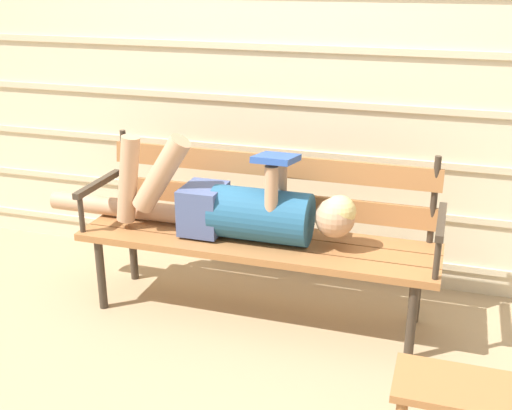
% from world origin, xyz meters
% --- Properties ---
extents(ground_plane, '(12.00, 12.00, 0.00)m').
position_xyz_m(ground_plane, '(0.00, 0.00, 0.00)').
color(ground_plane, tan).
extents(house_siding, '(4.98, 0.08, 2.29)m').
position_xyz_m(house_siding, '(0.00, 0.78, 1.14)').
color(house_siding, beige).
rests_on(house_siding, ground).
extents(park_bench, '(1.79, 0.47, 0.86)m').
position_xyz_m(park_bench, '(-0.00, 0.24, 0.47)').
color(park_bench, '#9E6638').
rests_on(park_bench, ground).
extents(reclining_person, '(1.67, 0.26, 0.52)m').
position_xyz_m(reclining_person, '(-0.12, 0.18, 0.58)').
color(reclining_person, '#23567A').
extents(footstool, '(0.42, 0.28, 0.30)m').
position_xyz_m(footstool, '(0.97, -0.57, 0.24)').
color(footstool, '#9E6638').
rests_on(footstool, ground).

